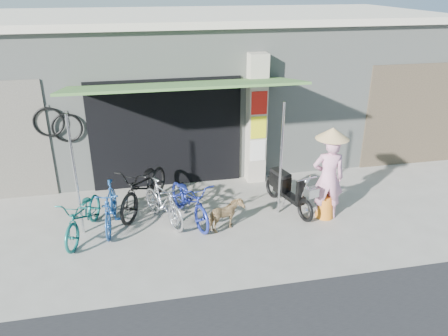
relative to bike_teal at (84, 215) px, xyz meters
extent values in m
plane|color=#9C978D|center=(2.94, -0.65, -0.43)|extent=(80.00, 80.00, 0.00)
cube|color=gray|center=(2.94, 4.45, 1.32)|extent=(12.00, 5.00, 3.50)
cube|color=beige|center=(2.94, 4.45, 3.15)|extent=(12.30, 5.30, 0.16)
cube|color=black|center=(1.74, 1.93, 0.82)|extent=(3.40, 0.06, 2.50)
cube|color=black|center=(1.74, 1.94, 0.12)|extent=(3.06, 0.04, 1.10)
torus|color=black|center=(-0.36, 1.89, 1.12)|extent=(0.65, 0.05, 0.65)
cylinder|color=silver|center=(-0.36, 1.91, 1.44)|extent=(0.02, 0.02, 0.12)
torus|color=black|center=(-0.71, 1.89, 1.27)|extent=(0.65, 0.05, 0.65)
cylinder|color=silver|center=(-0.71, 1.91, 1.59)|extent=(0.02, 0.02, 0.12)
cube|color=#B8AF9D|center=(3.79, 1.80, 1.07)|extent=(0.42, 0.42, 3.00)
cube|color=red|center=(3.79, 1.58, 1.52)|extent=(0.36, 0.02, 0.52)
cube|color=yellow|center=(3.79, 1.58, 0.95)|extent=(0.36, 0.02, 0.52)
cube|color=white|center=(3.79, 1.58, 0.39)|extent=(0.36, 0.02, 0.50)
cube|color=#406B30|center=(2.04, 1.00, 2.12)|extent=(4.60, 1.88, 0.35)
cylinder|color=silver|center=(-0.06, 0.10, 0.75)|extent=(0.05, 0.05, 2.36)
cylinder|color=silver|center=(3.84, 0.10, 0.75)|extent=(0.05, 0.05, 2.36)
cube|color=brown|center=(7.94, 1.94, 0.87)|extent=(2.60, 0.06, 2.60)
imported|color=#15615B|center=(0.00, 0.00, 0.00)|extent=(1.01, 1.73, 0.86)
imported|color=#204F94|center=(0.48, 0.19, 0.02)|extent=(0.55, 1.53, 0.90)
imported|color=black|center=(1.16, 0.82, 0.09)|extent=(1.54, 2.06, 1.03)
imported|color=silver|center=(1.49, 0.20, 0.01)|extent=(1.01, 1.50, 0.88)
imported|color=navy|center=(2.01, 0.18, 0.02)|extent=(1.08, 1.82, 0.90)
imported|color=tan|center=(2.62, -0.36, -0.11)|extent=(0.82, 0.63, 0.63)
torus|color=black|center=(4.26, -0.34, -0.19)|extent=(0.21, 0.48, 0.48)
torus|color=black|center=(3.93, 0.79, -0.19)|extent=(0.21, 0.48, 0.48)
cube|color=black|center=(4.09, 0.23, -0.12)|extent=(0.43, 0.88, 0.09)
cube|color=black|center=(4.01, 0.53, 0.08)|extent=(0.36, 0.54, 0.31)
cube|color=black|center=(4.01, 0.53, 0.27)|extent=(0.35, 0.54, 0.08)
cube|color=black|center=(4.21, -0.16, 0.13)|extent=(0.22, 0.14, 0.51)
cylinder|color=silver|center=(4.25, -0.31, 0.49)|extent=(0.46, 0.16, 0.03)
cube|color=silver|center=(4.29, -0.47, 0.28)|extent=(0.28, 0.24, 0.18)
imported|color=pink|center=(4.72, -0.24, 0.43)|extent=(0.70, 0.54, 1.73)
cone|color=orange|center=(4.72, -0.24, -0.20)|extent=(0.38, 0.38, 0.46)
cone|color=#DAB175|center=(4.72, -0.24, 1.37)|extent=(0.64, 0.64, 0.22)
camera|label=1|loc=(1.14, -7.47, 4.06)|focal=35.00mm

